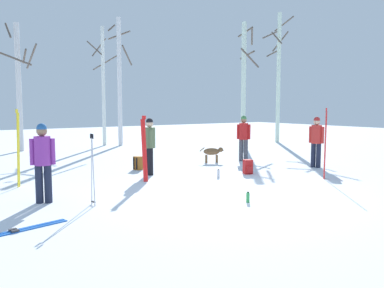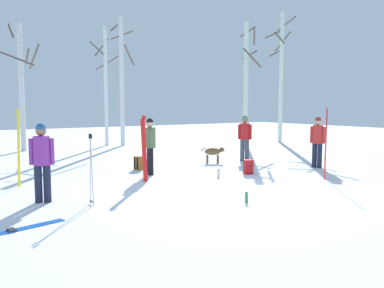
% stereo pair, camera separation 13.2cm
% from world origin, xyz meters
% --- Properties ---
extents(ground_plane, '(60.00, 60.00, 0.00)m').
position_xyz_m(ground_plane, '(0.00, 0.00, 0.00)').
color(ground_plane, white).
extents(person_0, '(0.37, 0.42, 1.72)m').
position_xyz_m(person_0, '(4.02, 4.03, 0.98)').
color(person_0, '#4C4C56').
rests_on(person_0, ground_plane).
extents(person_1, '(0.49, 0.34, 1.72)m').
position_xyz_m(person_1, '(-3.88, 1.58, 0.98)').
color(person_1, '#1E2338').
rests_on(person_1, ground_plane).
extents(person_2, '(0.34, 0.50, 1.72)m').
position_xyz_m(person_2, '(4.99, 1.45, 0.98)').
color(person_2, '#1E2338').
rests_on(person_2, ground_plane).
extents(person_3, '(0.34, 0.50, 1.72)m').
position_xyz_m(person_3, '(-0.33, 3.38, 0.98)').
color(person_3, black).
rests_on(person_3, ground_plane).
extents(dog, '(0.79, 0.51, 0.57)m').
position_xyz_m(dog, '(2.81, 4.35, 0.39)').
color(dog, brown).
rests_on(dog, ground_plane).
extents(ski_pair_planted_0, '(0.13, 0.15, 2.03)m').
position_xyz_m(ski_pair_planted_0, '(3.42, -0.08, 1.01)').
color(ski_pair_planted_0, red).
rests_on(ski_pair_planted_0, ground_plane).
extents(ski_pair_planted_1, '(0.15, 0.21, 2.00)m').
position_xyz_m(ski_pair_planted_1, '(-3.96, 3.72, 0.99)').
color(ski_pair_planted_1, yellow).
rests_on(ski_pair_planted_1, ground_plane).
extents(ski_pair_planted_2, '(0.21, 0.02, 1.82)m').
position_xyz_m(ski_pair_planted_2, '(-0.99, 2.46, 0.90)').
color(ski_pair_planted_2, red).
rests_on(ski_pair_planted_2, ground_plane).
extents(ski_pair_lying_0, '(1.93, 0.58, 0.05)m').
position_xyz_m(ski_pair_lying_0, '(-4.85, -0.19, 0.01)').
color(ski_pair_lying_0, blue).
rests_on(ski_pair_lying_0, ground_plane).
extents(ski_poles_0, '(0.07, 0.20, 1.51)m').
position_xyz_m(ski_poles_0, '(-3.08, 0.80, 0.80)').
color(ski_poles_0, '#B2B2BC').
rests_on(ski_poles_0, ground_plane).
extents(backpack_0, '(0.31, 0.33, 0.44)m').
position_xyz_m(backpack_0, '(2.22, 1.80, 0.21)').
color(backpack_0, red).
rests_on(backpack_0, ground_plane).
extents(backpack_1, '(0.32, 0.30, 0.44)m').
position_xyz_m(backpack_1, '(-0.20, 4.42, 0.21)').
color(backpack_1, '#99591E').
rests_on(backpack_1, ground_plane).
extents(water_bottle_0, '(0.07, 0.07, 0.24)m').
position_xyz_m(water_bottle_0, '(-0.23, -0.87, 0.12)').
color(water_bottle_0, green).
rests_on(water_bottle_0, ground_plane).
extents(water_bottle_1, '(0.08, 0.08, 0.24)m').
position_xyz_m(water_bottle_1, '(1.13, 1.88, 0.11)').
color(water_bottle_1, silver).
rests_on(water_bottle_1, ground_plane).
extents(birch_tree_0, '(1.72, 1.72, 5.81)m').
position_xyz_m(birch_tree_0, '(-2.22, 12.28, 3.05)').
color(birch_tree_0, silver).
rests_on(birch_tree_0, ground_plane).
extents(birch_tree_1, '(1.63, 1.63, 6.17)m').
position_xyz_m(birch_tree_1, '(1.96, 12.65, 3.21)').
color(birch_tree_1, white).
rests_on(birch_tree_1, ground_plane).
extents(birch_tree_2, '(1.40, 1.52, 6.61)m').
position_xyz_m(birch_tree_2, '(2.66, 12.14, 3.44)').
color(birch_tree_2, silver).
rests_on(birch_tree_2, ground_plane).
extents(birch_tree_3, '(1.28, 1.27, 6.47)m').
position_xyz_m(birch_tree_3, '(8.29, 8.79, 3.38)').
color(birch_tree_3, silver).
rests_on(birch_tree_3, ground_plane).
extents(birch_tree_4, '(1.38, 1.18, 7.29)m').
position_xyz_m(birch_tree_4, '(10.92, 8.82, 3.86)').
color(birch_tree_4, silver).
rests_on(birch_tree_4, ground_plane).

